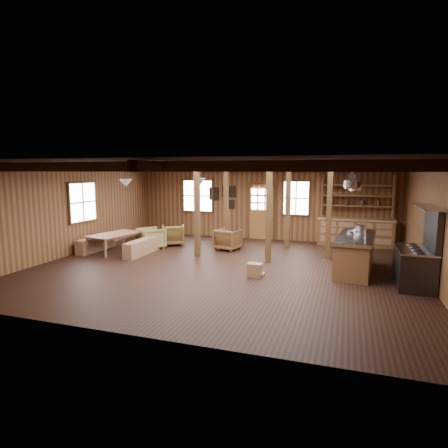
# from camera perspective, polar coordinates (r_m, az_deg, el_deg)

# --- Properties ---
(room) EXTENTS (10.04, 9.04, 2.84)m
(room) POSITION_cam_1_polar(r_m,az_deg,el_deg) (9.98, 0.05, 1.20)
(room) COLOR black
(room) RESTS_ON ground
(ceiling_joists) EXTENTS (9.80, 8.82, 0.18)m
(ceiling_joists) POSITION_cam_1_polar(r_m,az_deg,el_deg) (10.08, 0.37, 8.56)
(ceiling_joists) COLOR black
(ceiling_joists) RESTS_ON ceiling
(timber_posts) EXTENTS (3.95, 2.35, 2.80)m
(timber_posts) POSITION_cam_1_polar(r_m,az_deg,el_deg) (11.84, 5.63, 2.26)
(timber_posts) COLOR #3F2712
(timber_posts) RESTS_ON floor
(back_door) EXTENTS (1.02, 0.08, 2.15)m
(back_door) POSITION_cam_1_polar(r_m,az_deg,el_deg) (14.31, 5.69, 1.19)
(back_door) COLOR brown
(back_door) RESTS_ON floor
(window_back_left) EXTENTS (1.32, 0.06, 1.32)m
(window_back_left) POSITION_cam_1_polar(r_m,az_deg,el_deg) (15.03, -4.00, 4.30)
(window_back_left) COLOR white
(window_back_left) RESTS_ON wall_back
(window_back_right) EXTENTS (1.02, 0.06, 1.32)m
(window_back_right) POSITION_cam_1_polar(r_m,az_deg,el_deg) (14.02, 10.93, 3.89)
(window_back_right) COLOR white
(window_back_right) RESTS_ON wall_back
(window_left) EXTENTS (0.14, 1.24, 1.32)m
(window_left) POSITION_cam_1_polar(r_m,az_deg,el_deg) (12.83, -20.75, 3.12)
(window_left) COLOR white
(window_left) RESTS_ON wall_back
(notice_boards) EXTENTS (1.08, 0.03, 0.90)m
(notice_boards) POSITION_cam_1_polar(r_m,az_deg,el_deg) (14.64, -0.01, 4.37)
(notice_boards) COLOR silver
(notice_boards) RESTS_ON wall_back
(back_counter) EXTENTS (2.55, 0.60, 2.45)m
(back_counter) POSITION_cam_1_polar(r_m,az_deg,el_deg) (13.76, 19.38, -0.70)
(back_counter) COLOR brown
(back_counter) RESTS_ON floor
(pendant_lamps) EXTENTS (1.86, 2.36, 0.66)m
(pendant_lamps) POSITION_cam_1_polar(r_m,az_deg,el_deg) (11.72, -8.94, 6.32)
(pendant_lamps) COLOR #313134
(pendant_lamps) RESTS_ON ceiling
(pot_rack) EXTENTS (0.40, 3.00, 0.45)m
(pot_rack) POSITION_cam_1_polar(r_m,az_deg,el_deg) (9.70, 19.05, 5.76)
(pot_rack) COLOR #313134
(pot_rack) RESTS_ON ceiling
(kitchen_island) EXTENTS (1.12, 2.57, 1.20)m
(kitchen_island) POSITION_cam_1_polar(r_m,az_deg,el_deg) (10.31, 19.36, -4.24)
(kitchen_island) COLOR brown
(kitchen_island) RESTS_ON floor
(step_stool) EXTENTS (0.40, 0.29, 0.34)m
(step_stool) POSITION_cam_1_polar(r_m,az_deg,el_deg) (9.32, 4.68, -7.03)
(step_stool) COLOR #916641
(step_stool) RESTS_ON floor
(commercial_range) EXTENTS (0.78, 1.49, 1.84)m
(commercial_range) POSITION_cam_1_polar(r_m,az_deg,el_deg) (9.49, 27.33, -4.96)
(commercial_range) COLOR #313134
(commercial_range) RESTS_ON floor
(dining_table) EXTENTS (1.28, 1.86, 0.60)m
(dining_table) POSITION_cam_1_polar(r_m,az_deg,el_deg) (12.51, -16.14, -2.80)
(dining_table) COLOR #905D41
(dining_table) RESTS_ON floor
(bench_wall) EXTENTS (0.32, 1.70, 0.47)m
(bench_wall) POSITION_cam_1_polar(r_m,az_deg,el_deg) (12.96, -18.87, -2.84)
(bench_wall) COLOR #916641
(bench_wall) RESTS_ON floor
(bench_aisle) EXTENTS (0.32, 1.73, 0.48)m
(bench_aisle) POSITION_cam_1_polar(r_m,az_deg,el_deg) (12.01, -12.35, -3.41)
(bench_aisle) COLOR #916641
(bench_aisle) RESTS_ON floor
(armchair_a) EXTENTS (1.03, 1.04, 0.71)m
(armchair_a) POSITION_cam_1_polar(r_m,az_deg,el_deg) (13.30, -7.78, -1.67)
(armchair_a) COLOR brown
(armchair_a) RESTS_ON floor
(armchair_b) EXTENTS (0.89, 0.90, 0.69)m
(armchair_b) POSITION_cam_1_polar(r_m,az_deg,el_deg) (12.38, 0.60, -2.37)
(armchair_b) COLOR brown
(armchair_b) RESTS_ON floor
(armchair_c) EXTENTS (1.08, 1.08, 0.71)m
(armchair_c) POSITION_cam_1_polar(r_m,az_deg,el_deg) (12.79, -10.98, -2.13)
(armchair_c) COLOR olive
(armchair_c) RESTS_ON floor
(counter_pot) EXTENTS (0.31, 0.31, 0.18)m
(counter_pot) POSITION_cam_1_polar(r_m,az_deg,el_deg) (10.89, 20.03, -0.66)
(counter_pot) COLOR silver
(counter_pot) RESTS_ON kitchen_island
(bowl) EXTENTS (0.26, 0.26, 0.06)m
(bowl) POSITION_cam_1_polar(r_m,az_deg,el_deg) (10.72, 18.80, -1.08)
(bowl) COLOR silver
(bowl) RESTS_ON kitchen_island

